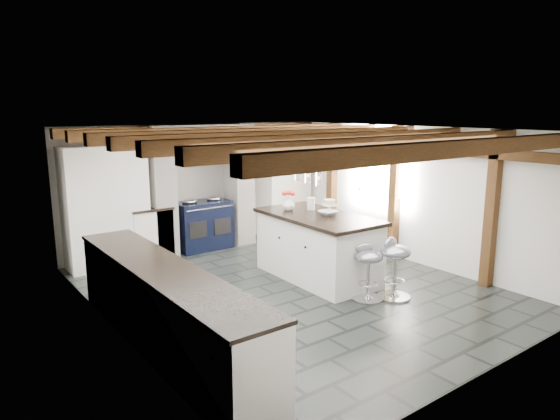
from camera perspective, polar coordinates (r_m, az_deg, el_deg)
ground at (r=7.35m, az=1.25°, el=-9.03°), size 6.00×6.00×0.00m
room_shell at (r=7.89m, az=-8.57°, el=0.33°), size 6.00×6.03×6.00m
range_cooker at (r=9.38m, az=-8.83°, el=-1.62°), size 1.00×0.63×0.99m
kitchen_island at (r=7.70m, az=4.29°, el=-4.09°), size 1.10×2.05×1.33m
bar_stool_near at (r=7.05m, az=12.95°, el=-5.74°), size 0.50×0.50×0.85m
bar_stool_far at (r=6.92m, az=10.04°, el=-6.26°), size 0.51×0.51×0.79m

